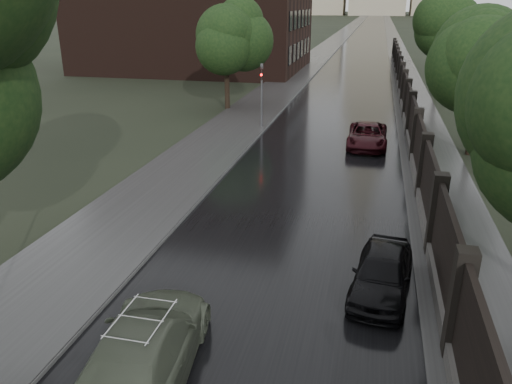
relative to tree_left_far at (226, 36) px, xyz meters
The scene contains 11 objects.
road 160.29m from the tree_left_far, 87.14° to the left, with size 8.00×420.00×0.02m, color black.
sidewalk_left 160.10m from the tree_left_far, 89.28° to the left, with size 4.00×420.00×0.16m, color #2D2D2D.
verge_right 160.65m from the tree_left_far, 85.18° to the left, with size 3.00×420.00×0.08m, color #2D2D2D.
fence_right 13.44m from the tree_left_far, ahead, with size 0.45×75.72×2.70m.
tree_left_far is the anchor object (origin of this frame).
tree_right_b 17.45m from the tree_left_far, 27.30° to the right, with size 4.08×4.08×7.01m.
tree_right_c 18.45m from the tree_left_far, 32.83° to the left, with size 4.08×4.08×7.01m.
traffic_light 6.84m from the tree_left_far, 53.53° to the right, with size 0.16×0.32×4.00m.
volga_sedan 28.30m from the tree_left_far, 77.18° to the right, with size 2.05×5.05×1.47m, color #4E5645.
car_right_near 25.63m from the tree_left_far, 64.05° to the right, with size 1.50×3.73×1.27m, color black.
car_right_far 13.63m from the tree_left_far, 36.94° to the right, with size 2.08×4.52×1.26m, color black.
Camera 1 is at (2.42, -4.98, 7.52)m, focal length 35.00 mm.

